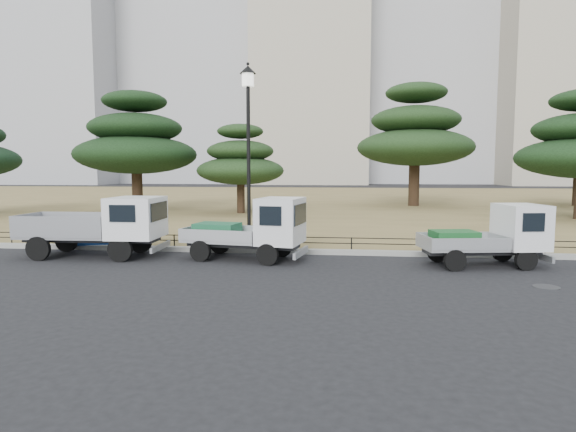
# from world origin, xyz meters

# --- Properties ---
(ground) EXTENTS (220.00, 220.00, 0.00)m
(ground) POSITION_xyz_m (0.00, 0.00, 0.00)
(ground) COLOR black
(lawn) EXTENTS (120.00, 56.00, 0.15)m
(lawn) POSITION_xyz_m (0.00, 30.60, 0.07)
(lawn) COLOR olive
(lawn) RESTS_ON ground
(curb) EXTENTS (120.00, 0.25, 0.16)m
(curb) POSITION_xyz_m (0.00, 2.60, 0.08)
(curb) COLOR gray
(curb) RESTS_ON ground
(truck_large) EXTENTS (4.41, 1.91, 1.90)m
(truck_large) POSITION_xyz_m (-5.86, 1.34, 1.05)
(truck_large) COLOR black
(truck_large) RESTS_ON ground
(truck_kei_front) EXTENTS (3.81, 2.08, 1.91)m
(truck_kei_front) POSITION_xyz_m (-1.01, 1.39, 0.95)
(truck_kei_front) COLOR black
(truck_kei_front) RESTS_ON ground
(truck_kei_rear) EXTENTS (3.56, 1.96, 1.76)m
(truck_kei_rear) POSITION_xyz_m (5.94, 1.25, 0.88)
(truck_kei_rear) COLOR black
(truck_kei_rear) RESTS_ON ground
(street_lamp) EXTENTS (0.54, 0.54, 5.99)m
(street_lamp) POSITION_xyz_m (-1.43, 2.90, 4.20)
(street_lamp) COLOR black
(street_lamp) RESTS_ON lawn
(pipe_fence) EXTENTS (38.00, 0.04, 0.40)m
(pipe_fence) POSITION_xyz_m (0.00, 2.75, 0.44)
(pipe_fence) COLOR black
(pipe_fence) RESTS_ON lawn
(tarp_pile) EXTENTS (1.96, 1.70, 1.10)m
(tarp_pile) POSITION_xyz_m (-7.07, 3.08, 0.59)
(tarp_pile) COLOR #133F97
(tarp_pile) RESTS_ON lawn
(manhole) EXTENTS (0.60, 0.60, 0.01)m
(manhole) POSITION_xyz_m (6.50, -1.20, 0.01)
(manhole) COLOR #2D2D30
(manhole) RESTS_ON ground
(pine_west_near) EXTENTS (7.40, 7.40, 7.40)m
(pine_west_near) POSITION_xyz_m (-11.09, 15.73, 4.42)
(pine_west_near) COLOR black
(pine_west_near) RESTS_ON lawn
(pine_center_left) EXTENTS (5.24, 5.24, 5.33)m
(pine_center_left) POSITION_xyz_m (-4.48, 15.55, 3.23)
(pine_center_left) COLOR black
(pine_center_left) RESTS_ON lawn
(pine_center_right) EXTENTS (8.27, 8.27, 8.78)m
(pine_center_right) POSITION_xyz_m (6.74, 22.89, 5.23)
(pine_center_right) COLOR black
(pine_center_right) RESTS_ON lawn
(tower_far_west) EXTENTS (24.00, 20.00, 65.00)m
(tower_far_west) POSITION_xyz_m (-55.00, 80.00, 32.50)
(tower_far_west) COLOR #A0A0A5
(tower_far_west) RESTS_ON ground
(tower_center_left) EXTENTS (22.00, 20.00, 55.00)m
(tower_center_left) POSITION_xyz_m (-5.00, 85.00, 27.50)
(tower_center_left) COLOR #AAA08C
(tower_center_left) RESTS_ON ground
(tower_east) EXTENTS (20.00, 18.00, 48.00)m
(tower_east) POSITION_xyz_m (40.00, 82.00, 24.00)
(tower_east) COLOR #AAA08C
(tower_east) RESTS_ON ground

